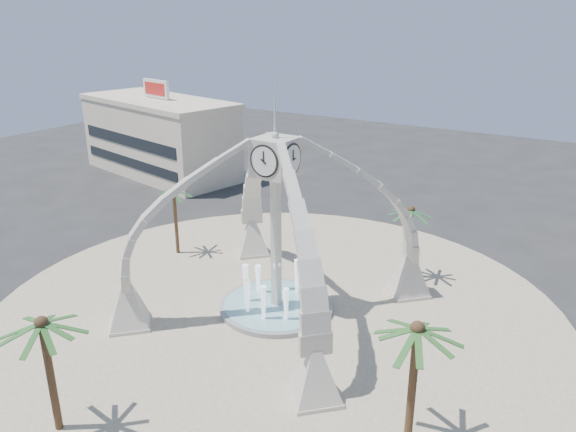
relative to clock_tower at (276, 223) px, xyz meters
The scene contains 9 objects.
ground 6.49m from the clock_tower, 90.00° to the left, with size 140.00×140.00×0.00m, color #282828.
plaza 6.46m from the clock_tower, 90.00° to the left, with size 40.00×40.00×0.06m, color beige.
clock_tower is the anchor object (origin of this frame).
fountain 6.20m from the clock_tower, 90.00° to the left, with size 8.00×8.00×3.62m.
building_nw 38.87m from the clock_tower, 145.49° to the left, with size 23.75×13.73×11.90m.
palm_east 14.39m from the clock_tower, 30.12° to the right, with size 5.59×5.59×7.01m.
palm_west 13.13m from the clock_tower, 163.85° to the left, with size 4.03×4.03×6.41m.
palm_north 11.29m from the clock_tower, 57.82° to the left, with size 4.22×4.22×6.41m.
palm_south 16.18m from the clock_tower, 99.62° to the right, with size 4.70×4.70×6.90m.
Camera 1 is at (19.20, -29.28, 19.83)m, focal length 35.00 mm.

